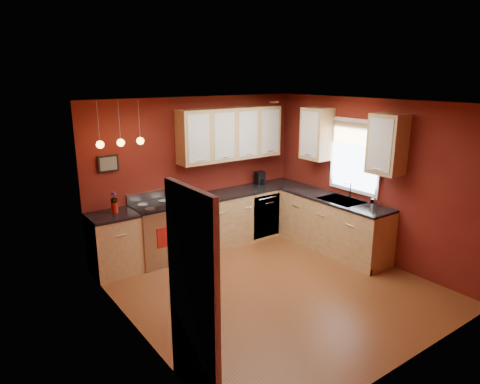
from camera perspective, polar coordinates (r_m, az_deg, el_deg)
floor at (r=6.31m, az=4.43°, el=-12.52°), size 4.20×4.20×0.00m
ceiling at (r=5.59m, az=4.99°, el=11.75°), size 4.00×4.20×0.02m
wall_back at (r=7.49m, az=-5.76°, el=2.58°), size 4.00×0.02×2.60m
wall_front at (r=4.53m, az=22.29°, el=-7.17°), size 4.00×0.02×2.60m
wall_left at (r=4.83m, az=-13.79°, el=-5.03°), size 0.02×4.20×2.60m
wall_right at (r=7.24m, az=16.86°, el=1.54°), size 0.02×4.20×2.60m
base_cabinets_back_left at (r=6.83m, az=-16.41°, el=-6.75°), size 0.70×0.60×0.90m
base_cabinets_back_right at (r=7.86m, az=0.12°, el=-3.17°), size 2.54×0.60×0.90m
base_cabinets_right at (r=7.53m, az=12.25°, el=-4.38°), size 0.60×2.10×0.90m
counter_back_left at (r=6.67m, az=-16.71°, el=-3.00°), size 0.70×0.62×0.04m
counter_back_right at (r=7.72m, az=0.12°, el=0.14°), size 2.54×0.62×0.04m
counter_right at (r=7.39m, az=12.45°, el=-0.94°), size 0.62×2.10×0.04m
gas_range at (r=7.06m, az=-10.84°, el=-5.36°), size 0.76×0.64×1.11m
dishwasher_front at (r=7.85m, az=3.55°, el=-3.21°), size 0.60×0.02×0.80m
sink at (r=7.29m, az=13.34°, el=-1.24°), size 0.50×0.70×0.33m
window at (r=7.32m, az=15.12°, el=4.93°), size 0.06×1.02×1.22m
door_left_wall at (r=3.96m, az=-6.28°, el=-13.74°), size 0.12×0.82×2.05m
upper_cabinets_back at (r=7.54m, az=-1.24°, el=7.76°), size 2.00×0.35×0.90m
upper_cabinets_right at (r=7.19m, az=14.34°, el=6.91°), size 0.35×1.95×0.90m
wall_picture at (r=6.78m, az=-17.18°, el=3.64°), size 0.32×0.03×0.26m
pendant_lights at (r=6.44m, az=-15.62°, el=6.42°), size 0.71×0.11×0.66m
red_canister at (r=7.30m, az=-6.65°, el=0.09°), size 0.13×0.13×0.19m
red_vase at (r=6.70m, az=-16.38°, el=-2.00°), size 0.10×0.10×0.16m
flowers at (r=6.66m, az=-16.48°, el=-0.75°), size 0.13×0.13×0.19m
coffee_maker at (r=8.11m, az=2.71°, el=1.82°), size 0.17×0.17×0.24m
soap_pump at (r=7.05m, az=17.48°, el=-1.13°), size 0.11×0.11×0.18m
dish_towel at (r=6.75m, az=-10.04°, el=-5.96°), size 0.24×0.02×0.32m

